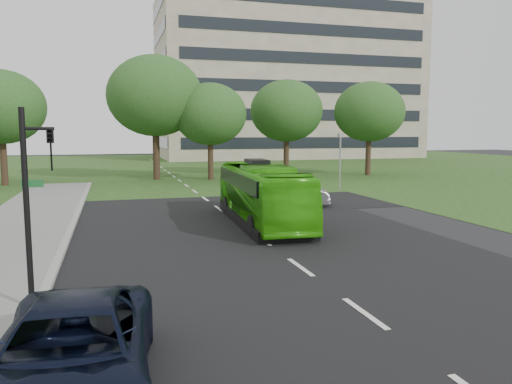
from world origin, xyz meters
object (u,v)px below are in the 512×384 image
tree_park_a (1,107)px  camera_pole (340,154)px  office_building (285,79)px  tree_park_d (287,111)px  tree_park_b (155,96)px  bus (262,194)px  tree_park_e (369,112)px  sedan (290,193)px  traffic_light (33,195)px  tree_park_c (210,114)px  suv (71,354)px

tree_park_a → camera_pole: 25.46m
office_building → tree_park_d: (-11.77, -33.91, -6.53)m
tree_park_b → bus: (2.74, -22.17, -5.76)m
tree_park_e → bus: size_ratio=0.92×
tree_park_e → sedan: 22.03m
traffic_light → office_building: bearing=67.4°
tree_park_c → traffic_light: 31.83m
suv → tree_park_e: bearing=59.7°
sedan → bus: bearing=167.5°
tree_park_d → tree_park_e: 7.75m
tree_park_b → camera_pole: bearing=-44.0°
tree_park_c → bus: (-1.70, -20.85, -4.23)m
tree_park_a → tree_park_d: size_ratio=0.99×
tree_park_c → traffic_light: (-9.76, -30.17, -2.84)m
tree_park_c → camera_pole: tree_park_c is taller
tree_park_a → bus: bearing=-55.2°
sedan → suv: bearing=171.4°
tree_park_d → tree_park_c: bearing=-166.5°
tree_park_c → camera_pole: (7.30, -10.00, -2.99)m
bus → suv: size_ratio=1.81×
tree_park_d → bus: tree_park_d is taller
tree_park_a → bus: tree_park_a is taller
camera_pole → tree_park_a: bearing=154.7°
tree_park_d → bus: 24.89m
tree_park_b → tree_park_c: 4.87m
suv → sedan: bearing=65.2°
tree_park_b → tree_park_d: (11.92, 0.48, -1.10)m
tree_park_c → bus: size_ratio=0.87×
tree_park_b → suv: tree_park_b is taller
tree_park_d → office_building: bearing=70.9°
office_building → tree_park_e: 36.40m
office_building → traffic_light: (-29.01, -65.88, -9.79)m
tree_park_b → traffic_light: size_ratio=2.27×
tree_park_a → traffic_light: size_ratio=1.89×
tree_park_a → tree_park_e: size_ratio=1.00×
tree_park_e → suv: bearing=-124.7°
tree_park_a → tree_park_c: size_ratio=1.07×
tree_park_c → tree_park_e: (15.06, 0.16, 0.36)m
tree_park_a → traffic_light: 30.70m
sedan → suv: 20.62m
tree_park_b → tree_park_c: tree_park_b is taller
tree_park_c → tree_park_e: bearing=0.6°
bus → camera_pole: 14.16m
tree_park_a → suv: 35.12m
sedan → traffic_light: size_ratio=0.95×
tree_park_c → tree_park_a: bearing=-179.0°
tree_park_e → suv: size_ratio=1.67×
tree_park_d → sedan: tree_park_d is taller
traffic_light → camera_pole: (17.06, 20.17, -0.14)m
tree_park_b → tree_park_e: tree_park_b is taller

